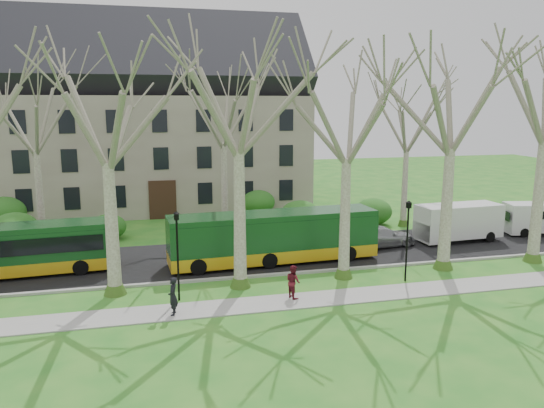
{
  "coord_description": "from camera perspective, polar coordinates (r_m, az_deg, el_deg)",
  "views": [
    {
      "loc": [
        -7.38,
        -25.71,
        9.39
      ],
      "look_at": [
        -0.39,
        3.0,
        3.76
      ],
      "focal_mm": 35.0,
      "sensor_mm": 36.0,
      "label": 1
    }
  ],
  "objects": [
    {
      "name": "tree_row_verge",
      "position": [
        27.14,
        2.17,
        5.72
      ],
      "size": [
        49.0,
        7.0,
        14.0
      ],
      "color": "gray",
      "rests_on": "ground"
    },
    {
      "name": "pedestrian_b",
      "position": [
        26.02,
        2.29,
        -8.33
      ],
      "size": [
        0.82,
        0.94,
        1.63
      ],
      "primitive_type": "imported",
      "rotation": [
        0.0,
        0.0,
        1.87
      ],
      "color": "#5C1520",
      "rests_on": "sidewalk"
    },
    {
      "name": "van_b",
      "position": [
        42.91,
        27.04,
        -1.43
      ],
      "size": [
        5.48,
        2.93,
        2.27
      ],
      "primitive_type": null,
      "rotation": [
        0.0,
        0.0,
        -0.21
      ],
      "color": "silver",
      "rests_on": "road"
    },
    {
      "name": "sidewalk",
      "position": [
        26.09,
        3.76,
        -10.26
      ],
      "size": [
        70.0,
        2.0,
        0.06
      ],
      "primitive_type": "cube",
      "color": "gray",
      "rests_on": "ground"
    },
    {
      "name": "ground",
      "position": [
        28.35,
        2.23,
        -8.57
      ],
      "size": [
        120.0,
        120.0,
        0.0
      ],
      "primitive_type": "plane",
      "color": "#237120",
      "rests_on": "ground"
    },
    {
      "name": "curb",
      "position": [
        29.69,
        1.44,
        -7.51
      ],
      "size": [
        80.0,
        0.25,
        0.14
      ],
      "primitive_type": "cube",
      "color": "#A5A39E",
      "rests_on": "ground"
    },
    {
      "name": "pedestrian_a",
      "position": [
        24.4,
        -10.61,
        -9.71
      ],
      "size": [
        0.5,
        0.68,
        1.73
      ],
      "primitive_type": "imported",
      "rotation": [
        0.0,
        0.0,
        -1.72
      ],
      "color": "black",
      "rests_on": "sidewalk"
    },
    {
      "name": "bus_follow",
      "position": [
        31.49,
        0.19,
        -3.52
      ],
      "size": [
        12.52,
        3.25,
        3.1
      ],
      "primitive_type": null,
      "rotation": [
        0.0,
        0.0,
        0.05
      ],
      "color": "#123F19",
      "rests_on": "road"
    },
    {
      "name": "tree_row_far",
      "position": [
        37.36,
        -4.33,
        5.54
      ],
      "size": [
        33.0,
        7.0,
        12.0
      ],
      "color": "gray",
      "rests_on": "ground"
    },
    {
      "name": "building",
      "position": [
        49.75,
        -12.23,
        9.01
      ],
      "size": [
        26.5,
        12.2,
        16.0
      ],
      "color": "gray",
      "rests_on": "ground"
    },
    {
      "name": "lamp_row",
      "position": [
        26.67,
        2.86,
        -4.04
      ],
      "size": [
        36.22,
        0.22,
        4.3
      ],
      "color": "black",
      "rests_on": "ground"
    },
    {
      "name": "road",
      "position": [
        33.41,
        -0.36,
        -5.49
      ],
      "size": [
        80.0,
        8.0,
        0.06
      ],
      "primitive_type": "cube",
      "color": "black",
      "rests_on": "ground"
    },
    {
      "name": "van_a",
      "position": [
        38.54,
        19.42,
        -1.92
      ],
      "size": [
        5.93,
        2.45,
        2.54
      ],
      "primitive_type": null,
      "rotation": [
        0.0,
        0.0,
        0.06
      ],
      "color": "silver",
      "rests_on": "road"
    },
    {
      "name": "sedan",
      "position": [
        35.81,
        11.7,
        -3.43
      ],
      "size": [
        4.91,
        2.59,
        1.36
      ],
      "primitive_type": "imported",
      "rotation": [
        0.0,
        0.0,
        1.72
      ],
      "color": "#A0A1A5",
      "rests_on": "road"
    },
    {
      "name": "hedges",
      "position": [
        40.68,
        -9.56,
        -1.28
      ],
      "size": [
        30.6,
        8.6,
        2.0
      ],
      "color": "#1A5D1E",
      "rests_on": "ground"
    },
    {
      "name": "bus_lead",
      "position": [
        32.48,
        -27.07,
        -4.49
      ],
      "size": [
        11.65,
        3.24,
        2.88
      ],
      "primitive_type": null,
      "rotation": [
        0.0,
        0.0,
        0.07
      ],
      "color": "#123F19",
      "rests_on": "road"
    }
  ]
}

